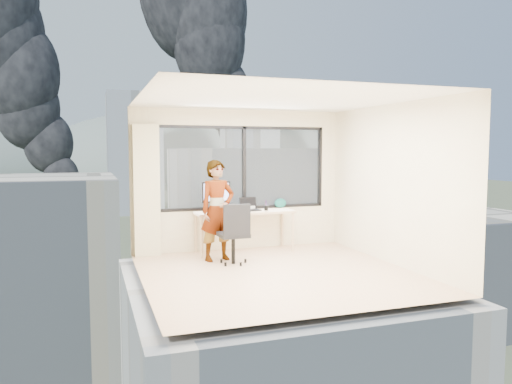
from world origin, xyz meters
name	(u,v)px	position (x,y,z in m)	size (l,w,h in m)	color
floor	(277,273)	(0.00, 0.00, 0.00)	(4.00, 4.00, 0.01)	#D1B188
ceiling	(278,99)	(0.00, 0.00, 2.60)	(4.00, 4.00, 0.01)	white
wall_front	(343,200)	(0.00, -2.00, 1.30)	(4.00, 0.01, 2.60)	beige
wall_left	(141,191)	(-2.00, 0.00, 1.30)	(0.01, 4.00, 2.60)	beige
wall_right	(392,184)	(2.00, 0.00, 1.30)	(0.01, 4.00, 2.60)	beige
window_wall	(241,168)	(0.05, 2.00, 1.52)	(3.30, 0.16, 1.55)	black
curtain	(147,191)	(-1.72, 1.88, 1.15)	(0.45, 0.14, 2.30)	beige
desk	(244,231)	(0.00, 1.66, 0.38)	(1.80, 0.60, 0.75)	beige
chair	(233,233)	(-0.46, 0.79, 0.51)	(0.52, 0.52, 1.02)	black
person	(217,210)	(-0.64, 1.14, 0.85)	(0.62, 0.40, 1.69)	#2D2D33
monitor	(216,196)	(-0.51, 1.75, 1.03)	(0.55, 0.12, 0.55)	black
game_console	(245,207)	(0.09, 1.89, 0.79)	(0.29, 0.24, 0.07)	white
laptop	(251,205)	(0.13, 1.68, 0.86)	(0.34, 0.36, 0.22)	black
cellphone	(249,211)	(0.05, 1.56, 0.76)	(0.11, 0.05, 0.01)	black
pen_cup	(266,208)	(0.41, 1.61, 0.80)	(0.07, 0.07, 0.09)	black
handbag	(280,203)	(0.80, 1.90, 0.84)	(0.23, 0.12, 0.18)	#0C4349
exterior_ground	(103,214)	(0.00, 120.00, -14.00)	(400.00, 400.00, 0.04)	#515B3D
near_bldg_b	(250,231)	(12.00, 38.00, -6.00)	(14.00, 13.00, 16.00)	white
near_bldg_c	(473,270)	(30.00, 28.00, -9.00)	(12.00, 10.00, 10.00)	#EEE1C7
far_tower_b	(134,153)	(8.00, 120.00, 1.00)	(13.00, 13.00, 30.00)	silver
far_tower_c	(249,159)	(45.00, 140.00, -1.00)	(15.00, 15.00, 26.00)	silver
hill_b	(245,173)	(100.00, 320.00, -14.00)	(300.00, 220.00, 96.00)	slate
tree_b	(225,360)	(4.00, 18.00, -9.50)	(7.60, 7.60, 9.00)	#1F511B
tree_c	(332,250)	(22.00, 40.00, -9.00)	(8.40, 8.40, 10.00)	#1F511B
smoke_plume_a	(59,22)	(-10.00, 150.00, 39.00)	(40.00, 24.00, 90.00)	black
smoke_plume_b	(250,83)	(55.00, 170.00, 27.00)	(30.00, 18.00, 70.00)	black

